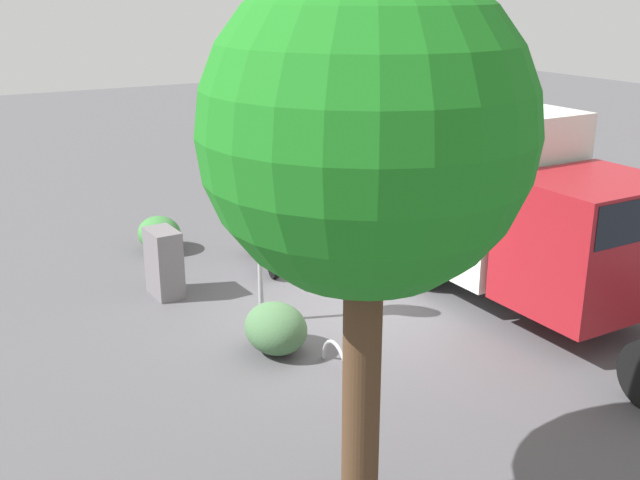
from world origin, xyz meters
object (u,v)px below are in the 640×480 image
(motorcycle, at_px, (264,240))
(utility_cabinet, at_px, (164,263))
(stop_sign, at_px, (258,204))
(box_truck_near, at_px, (486,192))
(street_tree, at_px, (366,135))
(bike_rack_hoop, at_px, (335,371))

(motorcycle, relative_size, utility_cabinet, 1.58)
(stop_sign, bearing_deg, box_truck_near, -97.51)
(motorcycle, relative_size, street_tree, 0.35)
(box_truck_near, xyz_separation_m, street_tree, (-3.96, 5.04, 2.07))
(street_tree, bearing_deg, box_truck_near, -51.81)
(box_truck_near, xyz_separation_m, stop_sign, (0.52, 3.95, 0.22))
(stop_sign, height_order, utility_cabinet, stop_sign)
(box_truck_near, xyz_separation_m, bike_rack_hoop, (-1.42, 3.78, -1.66))
(box_truck_near, height_order, utility_cabinet, box_truck_near)
(street_tree, height_order, utility_cabinet, street_tree)
(street_tree, height_order, bike_rack_hoop, street_tree)
(box_truck_near, distance_m, utility_cabinet, 5.49)
(motorcycle, distance_m, street_tree, 7.69)
(street_tree, relative_size, utility_cabinet, 4.57)
(motorcycle, xyz_separation_m, utility_cabinet, (-0.38, 2.02, 0.05))
(motorcycle, relative_size, bike_rack_hoop, 2.12)
(street_tree, distance_m, bike_rack_hoop, 4.69)
(box_truck_near, bearing_deg, street_tree, -52.07)
(motorcycle, height_order, bike_rack_hoop, motorcycle)
(stop_sign, height_order, bike_rack_hoop, stop_sign)
(utility_cabinet, bearing_deg, bike_rack_hoop, -163.68)
(bike_rack_hoop, bearing_deg, motorcycle, -12.95)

